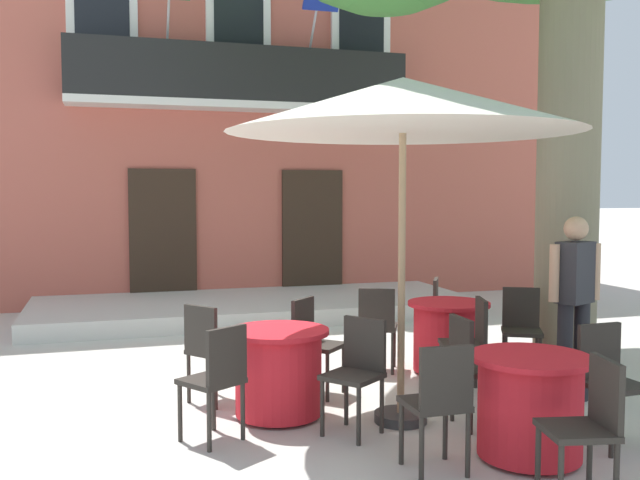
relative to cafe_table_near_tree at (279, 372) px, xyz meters
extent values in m
plane|color=beige|center=(0.26, 1.28, -0.39)|extent=(120.00, 120.00, 0.00)
cube|color=#BC5B4C|center=(0.84, 8.28, 3.36)|extent=(13.00, 4.00, 7.50)
cube|color=#332319|center=(-0.46, 6.25, 0.76)|extent=(1.10, 0.08, 2.30)
cube|color=#332319|center=(2.14, 6.25, 0.76)|extent=(1.10, 0.08, 2.30)
cube|color=silver|center=(-1.36, 6.24, 4.26)|extent=(1.10, 0.08, 1.90)
cube|color=black|center=(-1.36, 6.21, 4.26)|extent=(0.84, 0.04, 1.60)
cube|color=silver|center=(0.84, 6.24, 4.26)|extent=(1.10, 0.08, 1.90)
cube|color=black|center=(0.84, 6.21, 4.26)|extent=(0.84, 0.04, 1.60)
cube|color=silver|center=(3.04, 6.24, 4.26)|extent=(1.10, 0.08, 1.90)
cube|color=black|center=(3.04, 6.21, 4.26)|extent=(0.84, 0.04, 1.60)
cube|color=silver|center=(0.84, 5.95, 2.95)|extent=(5.60, 0.65, 0.12)
cube|color=black|center=(0.84, 5.66, 3.46)|extent=(5.60, 0.06, 0.90)
cylinder|color=#B2B2B7|center=(-0.36, 5.78, 4.36)|extent=(0.04, 0.95, 1.33)
cylinder|color=#B2B2B7|center=(2.04, 5.78, 4.36)|extent=(0.04, 0.95, 1.33)
cylinder|color=#995638|center=(-1.46, 5.98, 3.14)|extent=(0.29, 0.29, 0.27)
ellipsoid|color=#2D7533|center=(-1.46, 5.98, 3.44)|extent=(0.38, 0.38, 0.33)
cylinder|color=slate|center=(-0.31, 5.98, 3.16)|extent=(0.34, 0.34, 0.31)
ellipsoid|color=#38843D|center=(-0.31, 5.98, 3.50)|extent=(0.45, 0.45, 0.36)
cylinder|color=#47423D|center=(0.84, 5.98, 3.13)|extent=(0.32, 0.32, 0.24)
ellipsoid|color=#4C8E38|center=(0.84, 5.98, 3.42)|extent=(0.42, 0.42, 0.34)
cylinder|color=#995638|center=(1.99, 5.98, 3.15)|extent=(0.32, 0.32, 0.28)
ellipsoid|color=#38843D|center=(1.99, 5.98, 3.43)|extent=(0.41, 0.41, 0.29)
cylinder|color=#995638|center=(3.14, 5.98, 3.18)|extent=(0.29, 0.29, 0.34)
ellipsoid|color=#4C8E38|center=(3.14, 5.98, 3.51)|extent=(0.38, 0.38, 0.33)
cube|color=silver|center=(0.84, 4.99, -0.27)|extent=(6.74, 2.57, 0.25)
cylinder|color=#7F755B|center=(3.44, 0.81, 1.72)|extent=(0.67, 0.67, 4.23)
cylinder|color=red|center=(0.00, 0.00, -0.02)|extent=(0.74, 0.74, 0.68)
cylinder|color=red|center=(0.00, 0.00, 0.35)|extent=(0.86, 0.86, 0.04)
cylinder|color=#2D2823|center=(0.00, 0.00, -0.38)|extent=(0.44, 0.44, 0.03)
cylinder|color=#2D2823|center=(0.77, 0.53, -0.17)|extent=(0.04, 0.04, 0.45)
cylinder|color=#2D2823|center=(0.53, 0.29, -0.17)|extent=(0.04, 0.04, 0.45)
cylinder|color=#2D2823|center=(0.53, 0.77, -0.17)|extent=(0.04, 0.04, 0.45)
cylinder|color=#2D2823|center=(0.29, 0.53, -0.17)|extent=(0.04, 0.04, 0.45)
cube|color=#2D2823|center=(0.53, 0.53, 0.08)|extent=(0.57, 0.57, 0.04)
cube|color=#2D2823|center=(0.40, 0.66, 0.31)|extent=(0.30, 0.30, 0.42)
cylinder|color=#2D2823|center=(-0.42, 0.84, -0.17)|extent=(0.04, 0.04, 0.45)
cylinder|color=#2D2823|center=(-0.21, 0.57, -0.17)|extent=(0.04, 0.04, 0.45)
cylinder|color=#2D2823|center=(-0.69, 0.63, -0.17)|extent=(0.04, 0.04, 0.45)
cylinder|color=#2D2823|center=(-0.48, 0.36, -0.17)|extent=(0.04, 0.04, 0.45)
cube|color=#2D2823|center=(-0.45, 0.60, 0.08)|extent=(0.56, 0.56, 0.04)
cube|color=#2D2823|center=(-0.59, 0.49, 0.31)|extent=(0.26, 0.33, 0.42)
cylinder|color=#2D2823|center=(-0.87, -0.35, -0.17)|extent=(0.04, 0.04, 0.45)
cylinder|color=#2D2823|center=(-0.58, -0.17, -0.17)|extent=(0.04, 0.04, 0.45)
cylinder|color=#2D2823|center=(-0.68, -0.64, -0.17)|extent=(0.04, 0.04, 0.45)
cylinder|color=#2D2823|center=(-0.40, -0.46, -0.17)|extent=(0.04, 0.04, 0.45)
cube|color=#2D2823|center=(-0.63, -0.40, 0.08)|extent=(0.55, 0.55, 0.04)
cube|color=#2D2823|center=(-0.53, -0.56, 0.31)|extent=(0.34, 0.24, 0.42)
cylinder|color=#2D2823|center=(0.42, -0.84, -0.17)|extent=(0.04, 0.04, 0.45)
cylinder|color=#2D2823|center=(0.22, -0.56, -0.17)|extent=(0.04, 0.04, 0.45)
cylinder|color=#2D2823|center=(0.69, -0.63, -0.17)|extent=(0.04, 0.04, 0.45)
cylinder|color=#2D2823|center=(0.49, -0.36, -0.17)|extent=(0.04, 0.04, 0.45)
cube|color=#2D2823|center=(0.45, -0.60, 0.08)|extent=(0.56, 0.56, 0.04)
cube|color=#2D2823|center=(0.60, -0.49, 0.31)|extent=(0.26, 0.33, 0.42)
cylinder|color=red|center=(1.50, -1.45, -0.02)|extent=(0.74, 0.74, 0.68)
cylinder|color=red|center=(1.50, -1.45, 0.35)|extent=(0.86, 0.86, 0.04)
cylinder|color=#2D2823|center=(1.50, -1.45, -0.38)|extent=(0.44, 0.44, 0.03)
cylinder|color=#2D2823|center=(1.21, -1.98, -0.17)|extent=(0.04, 0.04, 0.45)
cylinder|color=#2D2823|center=(1.47, -2.39, -0.17)|extent=(0.04, 0.04, 0.45)
cylinder|color=#2D2823|center=(1.54, -2.06, -0.17)|extent=(0.04, 0.04, 0.45)
cube|color=#2D2823|center=(1.34, -2.19, 0.08)|extent=(0.48, 0.48, 0.04)
cube|color=#2D2823|center=(1.52, -2.22, 0.31)|extent=(0.12, 0.38, 0.42)
cylinder|color=#2D2823|center=(2.08, -1.60, -0.17)|extent=(0.04, 0.04, 0.45)
cylinder|color=#2D2823|center=(2.41, -1.25, -0.17)|extent=(0.04, 0.04, 0.45)
cylinder|color=#2D2823|center=(2.07, -1.26, -0.17)|extent=(0.04, 0.04, 0.45)
cube|color=#2D2823|center=(2.25, -1.43, 0.08)|extent=(0.41, 0.41, 0.04)
cube|color=#2D2823|center=(2.24, -1.25, 0.31)|extent=(0.38, 0.05, 0.42)
cylinder|color=#2D2823|center=(1.71, -0.54, -0.17)|extent=(0.04, 0.04, 0.45)
cylinder|color=#2D2823|center=(1.70, -0.88, -0.17)|extent=(0.04, 0.04, 0.45)
cylinder|color=#2D2823|center=(1.37, -0.53, -0.17)|extent=(0.04, 0.04, 0.45)
cylinder|color=#2D2823|center=(1.36, -0.87, -0.17)|extent=(0.04, 0.04, 0.45)
cube|color=#2D2823|center=(1.53, -0.70, 0.08)|extent=(0.42, 0.42, 0.04)
cube|color=#2D2823|center=(1.35, -0.70, 0.31)|extent=(0.06, 0.38, 0.42)
cylinder|color=#2D2823|center=(0.58, -1.27, -0.17)|extent=(0.04, 0.04, 0.45)
cylinder|color=#2D2823|center=(0.92, -1.28, -0.17)|extent=(0.04, 0.04, 0.45)
cylinder|color=#2D2823|center=(0.58, -1.61, -0.17)|extent=(0.04, 0.04, 0.45)
cylinder|color=#2D2823|center=(0.92, -1.62, -0.17)|extent=(0.04, 0.04, 0.45)
cube|color=#2D2823|center=(0.75, -1.44, 0.08)|extent=(0.41, 0.41, 0.04)
cube|color=#2D2823|center=(0.75, -1.62, 0.31)|extent=(0.38, 0.04, 0.42)
cylinder|color=red|center=(2.07, 0.91, -0.02)|extent=(0.74, 0.74, 0.68)
cylinder|color=red|center=(2.07, 0.91, 0.35)|extent=(0.86, 0.86, 0.04)
cylinder|color=#2D2823|center=(2.07, 0.91, -0.38)|extent=(0.44, 0.44, 0.03)
cylinder|color=#2D2823|center=(1.32, 1.46, -0.17)|extent=(0.04, 0.04, 0.45)
cylinder|color=#2D2823|center=(1.62, 1.31, -0.17)|extent=(0.04, 0.04, 0.45)
cylinder|color=#2D2823|center=(1.17, 1.16, -0.17)|extent=(0.04, 0.04, 0.45)
cylinder|color=#2D2823|center=(1.48, 1.01, -0.17)|extent=(0.04, 0.04, 0.45)
cube|color=#2D2823|center=(1.40, 1.23, 0.08)|extent=(0.53, 0.53, 0.04)
cube|color=#2D2823|center=(1.32, 1.07, 0.31)|extent=(0.36, 0.20, 0.42)
cylinder|color=#2D2823|center=(1.63, 0.08, -0.17)|extent=(0.04, 0.04, 0.45)
cylinder|color=#2D2823|center=(1.73, 0.41, -0.17)|extent=(0.04, 0.04, 0.45)
cylinder|color=#2D2823|center=(1.96, -0.02, -0.17)|extent=(0.04, 0.04, 0.45)
cylinder|color=#2D2823|center=(2.06, 0.30, -0.17)|extent=(0.04, 0.04, 0.45)
cube|color=#2D2823|center=(1.85, 0.19, 0.08)|extent=(0.50, 0.50, 0.04)
cube|color=#2D2823|center=(2.02, 0.14, 0.31)|extent=(0.15, 0.37, 0.42)
cylinder|color=#2D2823|center=(2.80, 0.32, -0.17)|extent=(0.04, 0.04, 0.45)
cylinder|color=#2D2823|center=(2.50, 0.48, -0.17)|extent=(0.04, 0.04, 0.45)
cylinder|color=#2D2823|center=(2.96, 0.62, -0.17)|extent=(0.04, 0.04, 0.45)
cylinder|color=#2D2823|center=(2.66, 0.78, -0.17)|extent=(0.04, 0.04, 0.45)
cube|color=#2D2823|center=(2.73, 0.55, 0.08)|extent=(0.54, 0.54, 0.04)
cube|color=#2D2823|center=(2.82, 0.71, 0.31)|extent=(0.35, 0.22, 0.42)
cylinder|color=#2D2823|center=(2.67, 1.62, -0.17)|extent=(0.04, 0.04, 0.45)
cylinder|color=#2D2823|center=(2.51, 1.33, -0.17)|extent=(0.04, 0.04, 0.45)
cylinder|color=#2D2823|center=(2.38, 1.79, -0.17)|extent=(0.04, 0.04, 0.45)
cylinder|color=#2D2823|center=(2.21, 1.50, -0.17)|extent=(0.04, 0.04, 0.45)
cube|color=#2D2823|center=(2.44, 1.56, 0.08)|extent=(0.55, 0.55, 0.04)
cube|color=#2D2823|center=(2.28, 1.65, 0.31)|extent=(0.22, 0.35, 0.42)
cylinder|color=#997A56|center=(0.95, -0.42, 0.88)|extent=(0.06, 0.06, 2.55)
cylinder|color=#333333|center=(0.95, -0.42, -0.35)|extent=(0.44, 0.44, 0.08)
cone|color=silver|center=(0.95, -0.42, 2.23)|extent=(2.90, 2.90, 0.45)
cylinder|color=#232328|center=(2.61, -0.33, 0.06)|extent=(0.14, 0.14, 0.91)
cylinder|color=#232328|center=(2.79, -0.33, 0.06)|extent=(0.14, 0.14, 0.91)
cube|color=#2D2D33|center=(2.70, -0.33, 0.80)|extent=(0.40, 0.34, 0.56)
sphere|color=tan|center=(2.70, -0.33, 1.20)|extent=(0.22, 0.22, 0.22)
cylinder|color=tan|center=(2.48, -0.33, 0.80)|extent=(0.09, 0.09, 0.52)
cylinder|color=tan|center=(2.92, -0.33, 0.80)|extent=(0.09, 0.09, 0.52)
camera|label=1|loc=(-1.39, -5.76, 1.54)|focal=39.64mm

